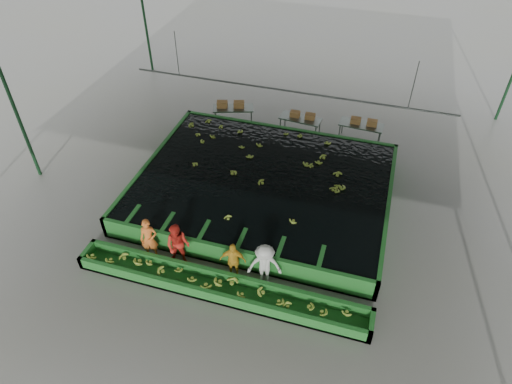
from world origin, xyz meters
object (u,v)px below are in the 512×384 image
(worker_b, at_px, (178,245))
(packing_table_mid, at_px, (300,126))
(box_stack_left, at_px, (231,107))
(sorting_trough, at_px, (219,287))
(flotation_tank, at_px, (263,187))
(worker_c, at_px, (233,260))
(packing_table_right, at_px, (360,133))
(worker_d, at_px, (265,266))
(box_stack_mid, at_px, (302,117))
(worker_a, at_px, (149,239))
(box_stack_right, at_px, (363,124))
(packing_table_left, at_px, (233,115))

(worker_b, distance_m, packing_table_mid, 9.49)
(box_stack_left, bearing_deg, sorting_trough, -72.65)
(flotation_tank, bearing_deg, worker_b, -112.33)
(worker_c, height_order, packing_table_right, worker_c)
(flotation_tank, bearing_deg, worker_d, -73.10)
(worker_b, xyz_separation_m, worker_c, (1.97, 0.00, -0.12))
(flotation_tank, bearing_deg, box_stack_mid, 84.58)
(sorting_trough, height_order, box_stack_mid, box_stack_mid)
(worker_a, relative_size, box_stack_mid, 1.41)
(sorting_trough, relative_size, box_stack_mid, 8.38)
(worker_c, relative_size, box_stack_right, 1.23)
(sorting_trough, bearing_deg, flotation_tank, 90.00)
(sorting_trough, relative_size, box_stack_right, 8.19)
(sorting_trough, height_order, box_stack_left, box_stack_left)
(worker_d, relative_size, packing_table_left, 0.88)
(worker_d, bearing_deg, sorting_trough, -163.02)
(worker_b, bearing_deg, box_stack_left, 90.47)
(flotation_tank, height_order, box_stack_mid, box_stack_mid)
(box_stack_left, xyz_separation_m, box_stack_mid, (3.61, 0.07, -0.00))
(packing_table_right, bearing_deg, box_stack_mid, -176.22)
(worker_b, height_order, packing_table_mid, worker_b)
(packing_table_right, distance_m, box_stack_mid, 2.82)
(flotation_tank, relative_size, worker_b, 5.72)
(flotation_tank, height_order, packing_table_mid, flotation_tank)
(worker_b, relative_size, worker_c, 1.16)
(packing_table_left, bearing_deg, box_stack_right, 2.87)
(worker_c, relative_size, box_stack_left, 1.12)
(packing_table_right, bearing_deg, sorting_trough, -107.56)
(packing_table_mid, bearing_deg, worker_a, -109.50)
(sorting_trough, bearing_deg, worker_d, 31.49)
(box_stack_mid, bearing_deg, sorting_trough, -92.69)
(flotation_tank, xyz_separation_m, packing_table_mid, (0.40, 4.93, -0.00))
(worker_c, distance_m, packing_table_right, 9.96)
(flotation_tank, relative_size, worker_a, 5.96)
(worker_a, distance_m, worker_b, 1.10)
(sorting_trough, distance_m, box_stack_left, 10.53)
(worker_a, bearing_deg, packing_table_mid, 52.72)
(worker_b, xyz_separation_m, box_stack_mid, (2.24, 9.30, 0.02))
(worker_c, relative_size, worker_d, 0.86)
(worker_a, xyz_separation_m, box_stack_left, (-0.27, 9.23, 0.06))
(flotation_tank, height_order, box_stack_right, box_stack_right)
(worker_d, height_order, packing_table_right, worker_d)
(packing_table_mid, bearing_deg, box_stack_right, 5.70)
(worker_a, distance_m, worker_c, 3.07)
(worker_d, bearing_deg, worker_a, 165.49)
(sorting_trough, bearing_deg, packing_table_left, 106.65)
(worker_c, relative_size, packing_table_right, 0.74)
(worker_b, xyz_separation_m, worker_d, (3.07, 0.00, -0.00))
(flotation_tank, distance_m, worker_b, 4.67)
(worker_c, bearing_deg, worker_a, 169.25)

